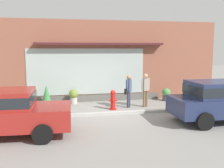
{
  "coord_description": "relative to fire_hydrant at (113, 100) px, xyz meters",
  "views": [
    {
      "loc": [
        -2.25,
        -11.3,
        2.95
      ],
      "look_at": [
        0.3,
        1.2,
        1.2
      ],
      "focal_mm": 41.31,
      "sensor_mm": 36.0,
      "label": 1
    }
  ],
  "objects": [
    {
      "name": "ground_plane",
      "position": [
        -0.26,
        -0.77,
        -0.48
      ],
      "size": [
        60.0,
        60.0,
        0.0
      ],
      "primitive_type": "plane",
      "color": "gray"
    },
    {
      "name": "curb_strip",
      "position": [
        -0.26,
        -0.97,
        -0.42
      ],
      "size": [
        14.0,
        0.24,
        0.12
      ],
      "primitive_type": "cube",
      "color": "#B2B2AD",
      "rests_on": "ground_plane"
    },
    {
      "name": "storefront",
      "position": [
        -0.28,
        2.42,
        1.75
      ],
      "size": [
        14.0,
        0.81,
        4.53
      ],
      "color": "#935642",
      "rests_on": "ground_plane"
    },
    {
      "name": "fire_hydrant",
      "position": [
        0.0,
        0.0,
        0.0
      ],
      "size": [
        0.42,
        0.39,
        0.96
      ],
      "color": "red",
      "rests_on": "ground_plane"
    },
    {
      "name": "pedestrian_with_handbag",
      "position": [
        0.85,
        0.25,
        0.48
      ],
      "size": [
        0.48,
        0.55,
        1.65
      ],
      "rotation": [
        0.0,
        0.0,
        4.06
      ],
      "color": "#333847",
      "rests_on": "ground_plane"
    },
    {
      "name": "pedestrian_passerby",
      "position": [
        1.74,
        0.24,
        0.53
      ],
      "size": [
        0.47,
        0.29,
        1.7
      ],
      "rotation": [
        0.0,
        0.0,
        3.46
      ],
      "color": "brown",
      "rests_on": "ground_plane"
    },
    {
      "name": "parked_car_navy",
      "position": [
        3.84,
        -2.94,
        0.46
      ],
      "size": [
        4.17,
        2.07,
        1.66
      ],
      "rotation": [
        0.0,
        0.0,
        -0.02
      ],
      "color": "navy",
      "rests_on": "ground_plane"
    },
    {
      "name": "potted_plant_by_entrance",
      "position": [
        -3.22,
        1.67,
        0.04
      ],
      "size": [
        0.51,
        0.51,
        1.07
      ],
      "color": "#4C4C51",
      "rests_on": "ground_plane"
    },
    {
      "name": "potted_plant_window_left",
      "position": [
        -4.53,
        1.94,
        -0.2
      ],
      "size": [
        0.32,
        0.32,
        0.51
      ],
      "color": "#33473D",
      "rests_on": "ground_plane"
    },
    {
      "name": "potted_plant_window_right",
      "position": [
        3.43,
        1.52,
        -0.1
      ],
      "size": [
        0.48,
        0.48,
        0.71
      ],
      "color": "#4C4C51",
      "rests_on": "ground_plane"
    },
    {
      "name": "potted_plant_corner_tall",
      "position": [
        -1.81,
        1.72,
        -0.04
      ],
      "size": [
        0.49,
        0.49,
        0.79
      ],
      "color": "#B7B2A3",
      "rests_on": "ground_plane"
    }
  ]
}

